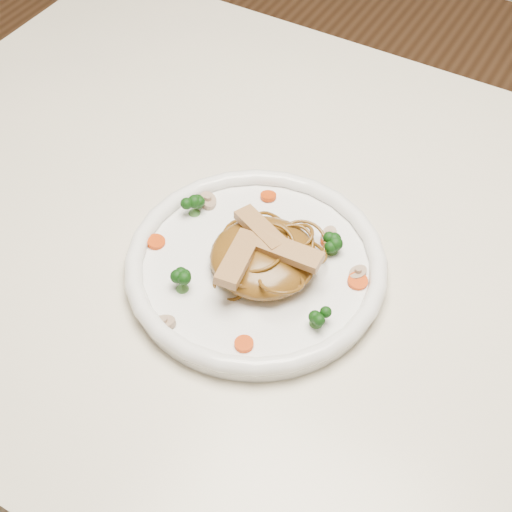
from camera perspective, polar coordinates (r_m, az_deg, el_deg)
The scene contains 20 objects.
ground at distance 1.48m, azimuth 2.67°, elevation -19.02°, with size 4.00×4.00×0.00m, color #4D2F1A.
table at distance 0.90m, azimuth 4.13°, elevation -3.63°, with size 1.20×0.80×0.75m.
plate at distance 0.80m, azimuth 0.00°, elevation -1.03°, with size 0.28×0.28×0.02m, color white.
noodle_mound at distance 0.78m, azimuth 0.60°, elevation -0.06°, with size 0.12×0.12×0.04m, color brown.
chicken_a at distance 0.75m, azimuth 2.57°, elevation 0.33°, with size 0.07×0.02×0.01m, color tan.
chicken_b at distance 0.77m, azimuth 0.36°, elevation 2.12°, with size 0.07×0.02×0.01m, color tan.
chicken_c at distance 0.75m, azimuth -1.41°, elevation -0.20°, with size 0.08×0.02×0.01m, color tan.
broccoli_0 at distance 0.80m, azimuth 6.00°, elevation 1.01°, with size 0.02×0.02×0.03m, color #0E3B0C, non-canonical shape.
broccoli_1 at distance 0.84m, azimuth -4.89°, elevation 3.98°, with size 0.02×0.02×0.03m, color #0E3B0C, non-canonical shape.
broccoli_2 at distance 0.76m, azimuth -5.86°, elevation -1.88°, with size 0.03×0.03×0.03m, color #0E3B0C, non-canonical shape.
broccoli_3 at distance 0.73m, azimuth 4.76°, elevation -4.69°, with size 0.02×0.02×0.03m, color #0E3B0C, non-canonical shape.
carrot_0 at distance 0.81m, azimuth 5.71°, elevation 1.16°, with size 0.02×0.02×0.01m, color #D93E07.
carrot_1 at distance 0.82m, azimuth -7.83°, elevation 1.10°, with size 0.02×0.02×0.01m, color #D93E07.
carrot_2 at distance 0.78m, azimuth 7.95°, elevation -1.97°, with size 0.02×0.02×0.01m, color #D93E07.
carrot_3 at distance 0.86m, azimuth 0.96°, elevation 4.71°, with size 0.02×0.02×0.01m, color #D93E07.
carrot_4 at distance 0.73m, azimuth -0.95°, elevation -6.89°, with size 0.02×0.02×0.01m, color #D93E07.
mushroom_0 at distance 0.75m, azimuth -7.21°, elevation -5.20°, with size 0.02×0.02×0.01m, color tan.
mushroom_1 at distance 0.79m, azimuth 7.96°, elevation -1.34°, with size 0.02×0.02×0.01m, color tan.
mushroom_2 at distance 0.85m, azimuth -3.78°, elevation 4.33°, with size 0.03×0.03×0.01m, color tan.
mushroom_3 at distance 0.82m, azimuth 5.71°, elevation 1.62°, with size 0.02×0.02×0.01m, color tan.
Camera 1 is at (0.22, -0.50, 1.37)m, focal length 51.14 mm.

